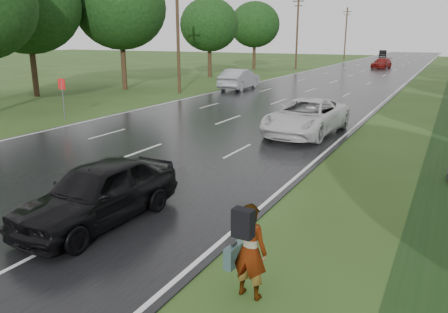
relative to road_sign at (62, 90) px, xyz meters
name	(u,v)px	position (x,y,z in m)	size (l,w,h in m)	color
road	(345,78)	(8.50, 33.00, -1.62)	(14.00, 180.00, 0.04)	black
edge_stripe_east	(409,80)	(15.25, 33.00, -1.60)	(0.12, 180.00, 0.01)	silver
edge_stripe_west	(288,75)	(1.75, 33.00, -1.60)	(0.12, 180.00, 0.01)	silver
center_line	(345,78)	(8.50, 33.00, -1.60)	(0.12, 180.00, 0.01)	silver
road_sign	(62,90)	(0.00, 0.00, 0.00)	(0.50, 0.06, 2.30)	slate
utility_pole_mid	(178,28)	(-0.70, 13.00, 3.55)	(1.60, 0.26, 10.00)	#372616
utility_pole_far	(297,32)	(-0.70, 43.00, 3.55)	(1.60, 0.26, 10.00)	#372616
utility_pole_distant	(346,33)	(-0.70, 73.00, 3.55)	(1.60, 0.26, 10.00)	#372616
tree_west_c	(120,8)	(-6.50, 13.00, 5.27)	(7.80, 7.80, 10.43)	#372616
tree_west_d	(209,25)	(-5.70, 27.00, 4.18)	(6.60, 6.60, 8.80)	#372616
tree_west_e	(27,5)	(-9.50, 6.00, 5.19)	(8.00, 8.00, 10.44)	#372616
tree_west_f	(255,25)	(-6.30, 41.00, 4.49)	(7.00, 7.00, 9.29)	#372616
pedestrian	(248,249)	(16.68, -11.20, -0.71)	(0.82, 0.76, 1.81)	#A5998C
white_pickup	(306,117)	(13.47, 2.52, -0.77)	(2.75, 5.97, 1.66)	silver
dark_sedan	(98,192)	(12.00, -10.00, -0.81)	(1.88, 4.66, 1.59)	black
silver_sedan	(239,79)	(2.70, 17.47, -0.71)	(1.89, 5.42, 1.79)	#94969C
far_car_red	(382,63)	(9.76, 50.82, -0.89)	(2.01, 4.93, 1.43)	maroon
far_car_dark	(383,53)	(4.43, 88.50, -0.86)	(1.58, 4.52, 1.49)	black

